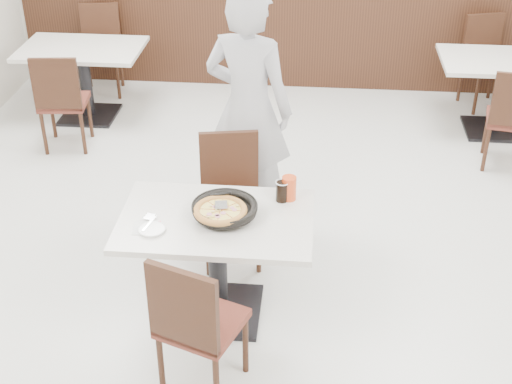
# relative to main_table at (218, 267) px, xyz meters

# --- Properties ---
(floor) EXTENTS (7.00, 7.00, 0.00)m
(floor) POSITION_rel_main_table_xyz_m (0.22, 0.47, -0.38)
(floor) COLOR beige
(floor) RESTS_ON ground
(wainscot_back) EXTENTS (5.90, 0.03, 1.10)m
(wainscot_back) POSITION_rel_main_table_xyz_m (0.22, 3.95, 0.18)
(wainscot_back) COLOR black
(wainscot_back) RESTS_ON floor
(main_table) EXTENTS (1.22, 0.83, 0.75)m
(main_table) POSITION_rel_main_table_xyz_m (0.00, 0.00, 0.00)
(main_table) COLOR beige
(main_table) RESTS_ON floor
(chair_near) EXTENTS (0.54, 0.54, 0.95)m
(chair_near) POSITION_rel_main_table_xyz_m (0.00, -0.63, 0.10)
(chair_near) COLOR black
(chair_near) RESTS_ON floor
(chair_far) EXTENTS (0.49, 0.49, 0.95)m
(chair_far) POSITION_rel_main_table_xyz_m (0.01, 0.61, 0.10)
(chair_far) COLOR black
(chair_far) RESTS_ON floor
(trivet) EXTENTS (0.12, 0.12, 0.04)m
(trivet) POSITION_rel_main_table_xyz_m (0.02, 0.01, 0.39)
(trivet) COLOR black
(trivet) RESTS_ON main_table
(pizza_pan) EXTENTS (0.41, 0.41, 0.01)m
(pizza_pan) POSITION_rel_main_table_xyz_m (0.05, 0.02, 0.42)
(pizza_pan) COLOR black
(pizza_pan) RESTS_ON trivet
(pizza) EXTENTS (0.29, 0.29, 0.02)m
(pizza) POSITION_rel_main_table_xyz_m (0.03, -0.03, 0.44)
(pizza) COLOR #BB803F
(pizza) RESTS_ON pizza_pan
(pizza_server) EXTENTS (0.09, 0.10, 0.00)m
(pizza_server) POSITION_rel_main_table_xyz_m (0.03, 0.01, 0.47)
(pizza_server) COLOR silver
(pizza_server) RESTS_ON pizza
(napkin) EXTENTS (0.17, 0.17, 0.00)m
(napkin) POSITION_rel_main_table_xyz_m (-0.41, -0.15, 0.38)
(napkin) COLOR silver
(napkin) RESTS_ON main_table
(side_plate) EXTENTS (0.17, 0.17, 0.01)m
(side_plate) POSITION_rel_main_table_xyz_m (-0.37, -0.17, 0.38)
(side_plate) COLOR white
(side_plate) RESTS_ON napkin
(fork) EXTENTS (0.06, 0.17, 0.00)m
(fork) POSITION_rel_main_table_xyz_m (-0.39, -0.12, 0.39)
(fork) COLOR silver
(fork) RESTS_ON side_plate
(cola_glass) EXTENTS (0.08, 0.08, 0.13)m
(cola_glass) POSITION_rel_main_table_xyz_m (0.39, 0.24, 0.44)
(cola_glass) COLOR black
(cola_glass) RESTS_ON main_table
(red_cup) EXTENTS (0.10, 0.10, 0.16)m
(red_cup) POSITION_rel_main_table_xyz_m (0.43, 0.27, 0.45)
(red_cup) COLOR #CF4219
(red_cup) RESTS_ON main_table
(diner_person) EXTENTS (0.79, 0.63, 1.88)m
(diner_person) POSITION_rel_main_table_xyz_m (0.08, 1.22, 0.57)
(diner_person) COLOR #AEACB1
(diner_person) RESTS_ON floor
(bg_table_left) EXTENTS (1.30, 0.95, 0.75)m
(bg_table_left) POSITION_rel_main_table_xyz_m (-1.76, 2.94, 0.00)
(bg_table_left) COLOR beige
(bg_table_left) RESTS_ON floor
(bg_chair_left_near) EXTENTS (0.46, 0.46, 0.95)m
(bg_chair_left_near) POSITION_rel_main_table_xyz_m (-1.76, 2.28, 0.10)
(bg_chair_left_near) COLOR black
(bg_chair_left_near) RESTS_ON floor
(bg_chair_left_far) EXTENTS (0.48, 0.48, 0.95)m
(bg_chair_left_far) POSITION_rel_main_table_xyz_m (-1.78, 3.57, 0.10)
(bg_chair_left_far) COLOR black
(bg_chair_left_far) RESTS_ON floor
(bg_table_right) EXTENTS (1.26, 0.89, 0.75)m
(bg_table_right) POSITION_rel_main_table_xyz_m (2.35, 2.98, 0.00)
(bg_table_right) COLOR beige
(bg_table_right) RESTS_ON floor
(bg_chair_right_near) EXTENTS (0.49, 0.49, 0.95)m
(bg_chair_right_near) POSITION_rel_main_table_xyz_m (2.31, 2.28, 0.10)
(bg_chair_right_near) COLOR black
(bg_chair_right_near) RESTS_ON floor
(bg_chair_right_far) EXTENTS (0.53, 0.53, 0.95)m
(bg_chair_right_far) POSITION_rel_main_table_xyz_m (2.34, 3.58, 0.10)
(bg_chair_right_far) COLOR black
(bg_chair_right_far) RESTS_ON floor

